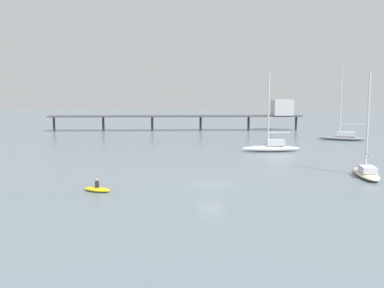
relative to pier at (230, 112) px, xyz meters
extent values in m
plane|color=slate|center=(-11.91, -55.11, -4.17)|extent=(400.00, 400.00, 0.00)
cube|color=#4C4C51|center=(-11.91, 0.64, -0.88)|extent=(56.14, 6.40, 0.30)
cylinder|color=#38332D|center=(-38.89, 2.08, -2.60)|extent=(0.50, 0.50, 3.15)
cylinder|color=#38332D|center=(-28.10, 1.50, -2.60)|extent=(0.50, 0.50, 3.15)
cylinder|color=#38332D|center=(-17.30, 0.93, -2.60)|extent=(0.50, 0.50, 3.15)
cylinder|color=#38332D|center=(-6.51, 0.35, -2.60)|extent=(0.50, 0.50, 3.15)
cylinder|color=#38332D|center=(4.28, -0.23, -2.60)|extent=(0.50, 0.50, 3.15)
cylinder|color=#38332D|center=(15.07, -0.81, -2.60)|extent=(0.50, 0.50, 3.15)
cube|color=silver|center=(11.81, -0.63, 1.00)|extent=(4.49, 4.49, 3.45)
ellipsoid|color=beige|center=(4.71, -52.64, -3.89)|extent=(3.73, 7.60, 0.56)
cube|color=silver|center=(4.57, -53.20, -3.31)|extent=(1.97, 2.72, 0.60)
cylinder|color=silver|center=(4.80, -52.28, 1.55)|extent=(0.21, 0.21, 10.31)
cylinder|color=silver|center=(4.48, -53.58, -1.75)|extent=(0.81, 2.65, 0.17)
ellipsoid|color=gray|center=(16.88, -20.34, -3.82)|extent=(8.49, 5.64, 0.71)
cube|color=silver|center=(17.49, -20.65, -3.06)|extent=(3.40, 2.65, 0.82)
cylinder|color=silver|center=(16.51, -20.15, 2.61)|extent=(0.22, 0.22, 12.15)
cylinder|color=silver|center=(18.39, -21.10, -1.28)|extent=(3.86, 2.07, 0.18)
ellipsoid|color=white|center=(-0.09, -33.64, -3.73)|extent=(8.66, 2.44, 0.88)
cube|color=silver|center=(0.59, -33.67, -2.84)|extent=(2.66, 1.52, 0.91)
cylinder|color=silver|center=(-0.52, -33.61, 2.01)|extent=(0.22, 0.22, 10.60)
cylinder|color=silver|center=(1.13, -33.70, -1.38)|extent=(3.31, 0.36, 0.18)
ellipsoid|color=yellow|center=(-22.42, -56.73, -4.00)|extent=(2.89, 2.40, 0.35)
cylinder|color=#26262D|center=(-22.42, -56.73, -3.55)|extent=(0.49, 0.49, 0.55)
sphere|color=tan|center=(-22.42, -56.73, -3.15)|extent=(0.24, 0.24, 0.24)
camera|label=1|loc=(-17.60, -94.62, 4.69)|focal=40.08mm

